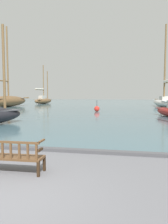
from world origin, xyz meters
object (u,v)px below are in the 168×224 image
at_px(sailboat_outer_starboard, 8,100).
at_px(channel_buoy, 97,109).
at_px(sailboat_far_starboard, 164,101).
at_px(park_bench, 14,156).
at_px(sailboat_far_port, 43,100).

distance_m(sailboat_outer_starboard, channel_buoy, 17.64).
relative_size(sailboat_far_starboard, sailboat_outer_starboard, 1.00).
xyz_separation_m(sailboat_far_starboard, channel_buoy, (-9.49, -11.11, -0.61)).
relative_size(sailboat_outer_starboard, channel_buoy, 9.72).
distance_m(sailboat_far_starboard, channel_buoy, 14.62).
height_order(sailboat_far_starboard, channel_buoy, sailboat_far_starboard).
xyz_separation_m(sailboat_outer_starboard, channel_buoy, (16.02, -7.35, -0.70)).
height_order(park_bench, sailboat_far_starboard, sailboat_far_starboard).
xyz_separation_m(sailboat_far_port, sailboat_far_starboard, (23.86, -7.92, 0.12)).
xyz_separation_m(park_bench, sailboat_far_port, (-14.85, 39.59, 0.43)).
bearing_deg(sailboat_far_port, park_bench, -69.44).
bearing_deg(sailboat_far_port, sailboat_outer_starboard, -98.07).
bearing_deg(sailboat_outer_starboard, park_bench, -59.41).
height_order(sailboat_far_port, sailboat_far_starboard, sailboat_far_starboard).
distance_m(park_bench, sailboat_far_port, 42.29).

